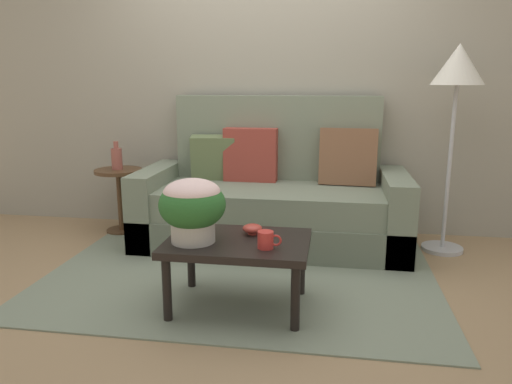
% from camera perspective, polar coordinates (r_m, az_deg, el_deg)
% --- Properties ---
extents(ground_plane, '(14.00, 14.00, 0.00)m').
position_cam_1_polar(ground_plane, '(3.40, -1.58, -9.28)').
color(ground_plane, '#997A56').
extents(wall_back, '(6.40, 0.12, 2.94)m').
position_cam_1_polar(wall_back, '(4.27, 1.18, 15.43)').
color(wall_back, gray).
rests_on(wall_back, ground).
extents(area_rug, '(2.59, 1.97, 0.01)m').
position_cam_1_polar(area_rug, '(3.40, -1.60, -9.23)').
color(area_rug, gray).
rests_on(area_rug, ground).
extents(couch, '(2.10, 0.89, 1.17)m').
position_cam_1_polar(couch, '(3.90, 2.01, -0.93)').
color(couch, '#626B59').
rests_on(couch, ground).
extents(coffee_table, '(0.80, 0.57, 0.41)m').
position_cam_1_polar(coffee_table, '(2.76, -2.16, -6.71)').
color(coffee_table, black).
rests_on(coffee_table, ground).
extents(side_table, '(0.40, 0.40, 0.56)m').
position_cam_1_polar(side_table, '(4.31, -15.82, 0.34)').
color(side_table, '#4C331E').
rests_on(side_table, ground).
extents(floor_lamp, '(0.38, 0.38, 1.55)m').
position_cam_1_polar(floor_lamp, '(3.86, 22.66, 12.14)').
color(floor_lamp, '#B2B2B7').
rests_on(floor_lamp, ground).
extents(potted_plant, '(0.37, 0.37, 0.36)m').
position_cam_1_polar(potted_plant, '(2.67, -7.53, -1.52)').
color(potted_plant, '#B7B2A8').
rests_on(potted_plant, coffee_table).
extents(coffee_mug, '(0.13, 0.09, 0.09)m').
position_cam_1_polar(coffee_mug, '(2.59, 1.21, -5.67)').
color(coffee_mug, red).
rests_on(coffee_mug, coffee_table).
extents(snack_bowl, '(0.12, 0.12, 0.06)m').
position_cam_1_polar(snack_bowl, '(2.82, -0.42, -4.35)').
color(snack_bowl, '#B2382D').
rests_on(snack_bowl, coffee_table).
extents(table_vase, '(0.09, 0.09, 0.24)m').
position_cam_1_polar(table_vase, '(4.26, -16.11, 3.88)').
color(table_vase, '#934C42').
rests_on(table_vase, side_table).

